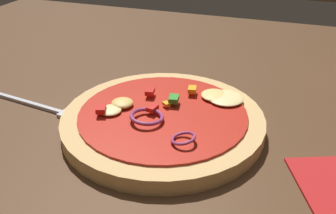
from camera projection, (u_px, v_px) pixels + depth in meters
dining_table at (196, 127)px, 0.51m from camera, size 1.37×1.02×0.03m
pizza at (163, 120)px, 0.48m from camera, size 0.26×0.26×0.04m
fork at (46, 108)px, 0.52m from camera, size 0.19×0.04×0.01m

